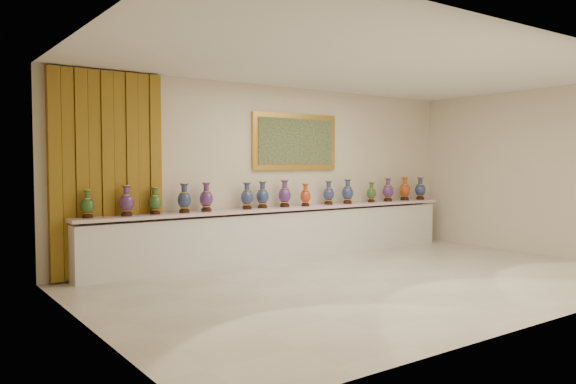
% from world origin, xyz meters
% --- Properties ---
extents(ground, '(8.00, 8.00, 0.00)m').
position_xyz_m(ground, '(0.00, 0.00, 0.00)').
color(ground, beige).
rests_on(ground, ground).
extents(room, '(8.00, 8.00, 8.00)m').
position_xyz_m(room, '(-2.49, 2.44, 1.59)').
color(room, beige).
rests_on(room, ground).
extents(counter, '(7.28, 0.48, 0.90)m').
position_xyz_m(counter, '(0.00, 2.27, 0.44)').
color(counter, white).
rests_on(counter, ground).
extents(vase_0, '(0.19, 0.19, 0.40)m').
position_xyz_m(vase_0, '(-3.36, 2.28, 1.08)').
color(vase_0, black).
rests_on(vase_0, counter).
extents(vase_1, '(0.23, 0.23, 0.45)m').
position_xyz_m(vase_1, '(-2.82, 2.25, 1.10)').
color(vase_1, black).
rests_on(vase_1, counter).
extents(vase_2, '(0.23, 0.23, 0.41)m').
position_xyz_m(vase_2, '(-2.38, 2.27, 1.08)').
color(vase_2, black).
rests_on(vase_2, counter).
extents(vase_3, '(0.27, 0.27, 0.45)m').
position_xyz_m(vase_3, '(-1.92, 2.25, 1.10)').
color(vase_3, black).
rests_on(vase_3, counter).
extents(vase_4, '(0.27, 0.27, 0.46)m').
position_xyz_m(vase_4, '(-1.53, 2.26, 1.11)').
color(vase_4, black).
rests_on(vase_4, counter).
extents(vase_5, '(0.25, 0.25, 0.44)m').
position_xyz_m(vase_5, '(-0.79, 2.26, 1.10)').
color(vase_5, black).
rests_on(vase_5, counter).
extents(vase_6, '(0.27, 0.27, 0.45)m').
position_xyz_m(vase_6, '(-0.46, 2.29, 1.10)').
color(vase_6, black).
rests_on(vase_6, counter).
extents(vase_7, '(0.23, 0.23, 0.47)m').
position_xyz_m(vase_7, '(-0.02, 2.27, 1.11)').
color(vase_7, black).
rests_on(vase_7, counter).
extents(vase_8, '(0.23, 0.23, 0.40)m').
position_xyz_m(vase_8, '(0.39, 2.21, 1.08)').
color(vase_8, black).
rests_on(vase_8, counter).
extents(vase_9, '(0.26, 0.26, 0.44)m').
position_xyz_m(vase_9, '(0.97, 2.27, 1.10)').
color(vase_9, black).
rests_on(vase_9, counter).
extents(vase_10, '(0.26, 0.26, 0.46)m').
position_xyz_m(vase_10, '(1.39, 2.23, 1.11)').
color(vase_10, black).
rests_on(vase_10, counter).
extents(vase_11, '(0.21, 0.21, 0.39)m').
position_xyz_m(vase_11, '(2.03, 2.25, 1.08)').
color(vase_11, black).
rests_on(vase_11, counter).
extents(vase_12, '(0.26, 0.26, 0.47)m').
position_xyz_m(vase_12, '(2.48, 2.25, 1.11)').
color(vase_12, black).
rests_on(vase_12, counter).
extents(vase_13, '(0.25, 0.25, 0.48)m').
position_xyz_m(vase_13, '(2.99, 2.28, 1.11)').
color(vase_13, black).
rests_on(vase_13, counter).
extents(vase_14, '(0.26, 0.26, 0.47)m').
position_xyz_m(vase_14, '(3.40, 2.22, 1.11)').
color(vase_14, black).
rests_on(vase_14, counter).
extents(label_card, '(0.10, 0.06, 0.00)m').
position_xyz_m(label_card, '(-0.61, 2.13, 0.90)').
color(label_card, white).
rests_on(label_card, counter).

